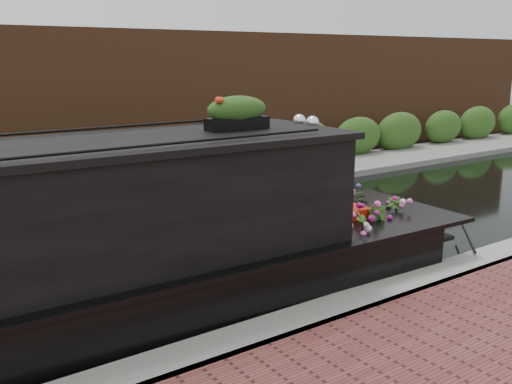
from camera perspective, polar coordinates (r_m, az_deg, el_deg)
ground at (r=9.79m, az=-5.97°, el=-6.14°), size 80.00×80.00×0.00m
near_bank_coping at (r=7.30m, az=7.09°, el=-13.26°), size 40.00×0.60×0.50m
far_bank_path at (r=13.48m, az=-14.69°, el=-1.07°), size 40.00×2.40×0.34m
far_hedge at (r=14.30m, az=-15.95°, el=-0.32°), size 40.00×1.10×2.80m
far_brick_wall at (r=16.26m, az=-18.40°, el=1.12°), size 40.00×1.00×8.00m
rope_fender at (r=10.44m, az=14.84°, el=-4.36°), size 0.32×0.40×0.32m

